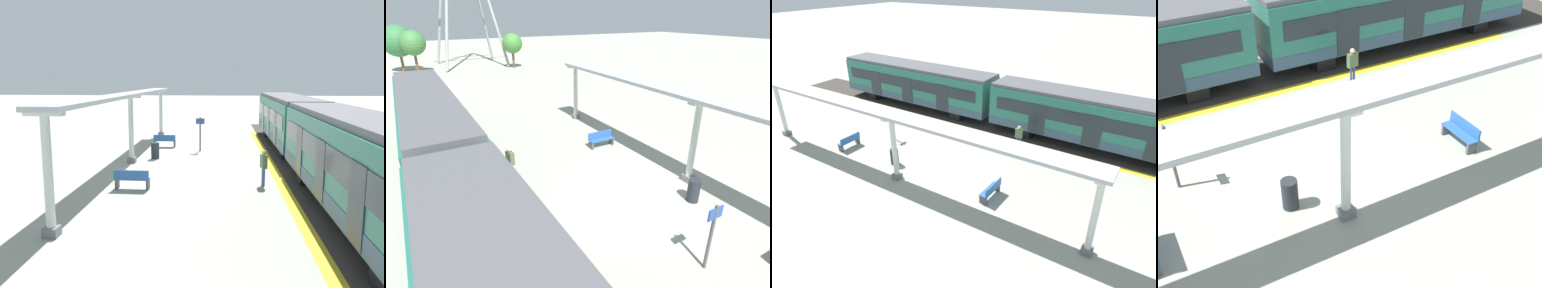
# 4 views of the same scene
# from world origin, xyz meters

# --- Properties ---
(ground_plane) EXTENTS (176.00, 176.00, 0.00)m
(ground_plane) POSITION_xyz_m (0.00, 0.00, 0.00)
(ground_plane) COLOR #9D9F90
(tactile_edge_strip) EXTENTS (0.49, 26.53, 0.01)m
(tactile_edge_strip) POSITION_xyz_m (-3.95, 0.00, 0.00)
(tactile_edge_strip) COLOR gold
(tactile_edge_strip) RESTS_ON ground
(trackbed) EXTENTS (3.20, 38.53, 0.01)m
(trackbed) POSITION_xyz_m (-5.80, 0.00, 0.00)
(trackbed) COLOR #38332D
(trackbed) RESTS_ON ground
(train_near_carriage) EXTENTS (2.65, 13.99, 3.48)m
(train_near_carriage) POSITION_xyz_m (-5.79, -6.50, 1.83)
(train_near_carriage) COLOR #23685A
(train_near_carriage) RESTS_ON ground
(train_far_carriage) EXTENTS (2.65, 13.99, 3.48)m
(train_far_carriage) POSITION_xyz_m (-5.79, 8.07, 1.83)
(train_far_carriage) COLOR #23685A
(train_far_carriage) RESTS_ON ground
(canopy_pillar_nearest) EXTENTS (1.10, 0.44, 3.73)m
(canopy_pillar_nearest) POSITION_xyz_m (3.75, -10.48, 1.89)
(canopy_pillar_nearest) COLOR slate
(canopy_pillar_nearest) RESTS_ON ground
(canopy_pillar_second) EXTENTS (1.10, 0.44, 3.73)m
(canopy_pillar_second) POSITION_xyz_m (3.75, -0.12, 1.89)
(canopy_pillar_second) COLOR slate
(canopy_pillar_second) RESTS_ON ground
(canopy_pillar_third) EXTENTS (1.10, 0.44, 3.73)m
(canopy_pillar_third) POSITION_xyz_m (3.75, 10.15, 1.89)
(canopy_pillar_third) COLOR slate
(canopy_pillar_third) RESTS_ON ground
(canopy_beam) EXTENTS (1.20, 21.43, 0.16)m
(canopy_beam) POSITION_xyz_m (3.75, -0.16, 3.81)
(canopy_beam) COLOR #A8AAB2
(canopy_beam) RESTS_ON canopy_pillar_nearest
(bench_near_end) EXTENTS (1.50, 0.44, 0.86)m
(bench_near_end) POSITION_xyz_m (2.65, -5.23, 0.44)
(bench_near_end) COLOR #2956A2
(bench_near_end) RESTS_ON ground
(bench_mid_platform) EXTENTS (1.51, 0.47, 0.86)m
(bench_mid_platform) POSITION_xyz_m (2.51, 5.09, 0.44)
(bench_mid_platform) COLOR #2B5AA2
(bench_mid_platform) RESTS_ON ground
(trash_bin) EXTENTS (0.48, 0.48, 0.95)m
(trash_bin) POSITION_xyz_m (2.63, -1.33, 0.48)
(trash_bin) COLOR #21262D
(trash_bin) RESTS_ON ground
(platform_info_sign) EXTENTS (0.56, 0.10, 2.20)m
(platform_info_sign) POSITION_xyz_m (0.14, -3.95, 1.33)
(platform_info_sign) COLOR #4C4C51
(platform_info_sign) RESTS_ON ground
(passenger_waiting_near_edge) EXTENTS (0.29, 0.49, 1.58)m
(passenger_waiting_near_edge) POSITION_xyz_m (-3.10, 4.00, 0.99)
(passenger_waiting_near_edge) COLOR #39488A
(passenger_waiting_near_edge) RESTS_ON ground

